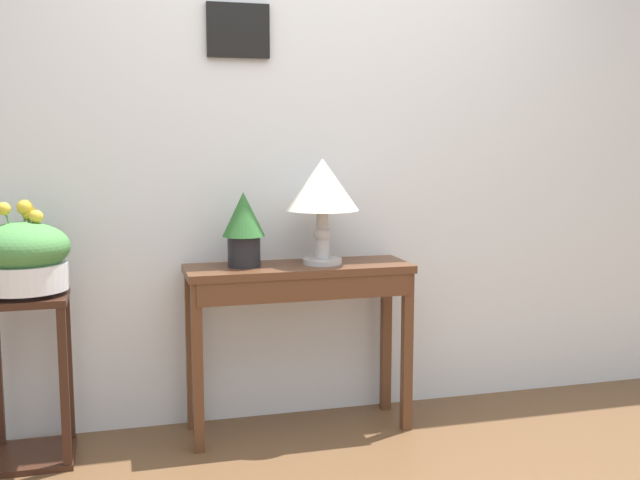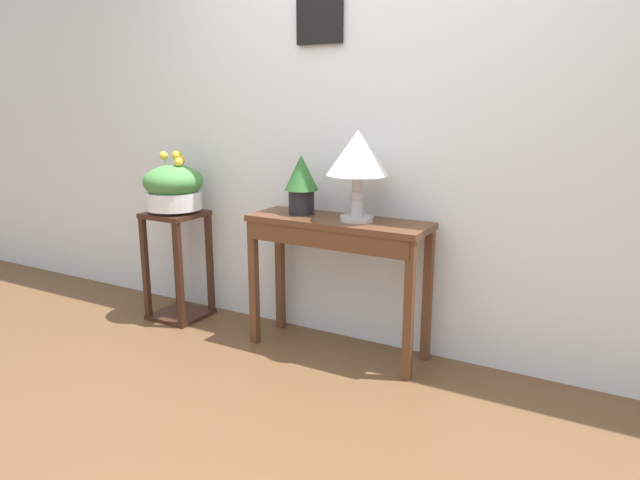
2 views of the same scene
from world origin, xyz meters
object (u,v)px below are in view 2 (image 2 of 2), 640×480
object	(u,v)px
console_table	(336,244)
table_lamp	(358,157)
potted_plant_on_console	(301,181)
planter_bowl_wide	(173,187)
pedestal_stand_left	(178,265)

from	to	relation	value
console_table	table_lamp	bearing A→B (deg)	10.29
potted_plant_on_console	planter_bowl_wide	world-z (taller)	potted_plant_on_console
console_table	planter_bowl_wide	distance (m)	1.19
potted_plant_on_console	console_table	bearing A→B (deg)	-9.09
table_lamp	planter_bowl_wide	world-z (taller)	table_lamp
pedestal_stand_left	planter_bowl_wide	distance (m)	0.52
potted_plant_on_console	planter_bowl_wide	size ratio (longest dim) A/B	0.86
console_table	planter_bowl_wide	xyz separation A→B (m)	(-1.17, -0.01, 0.23)
console_table	pedestal_stand_left	bearing A→B (deg)	-179.26
console_table	pedestal_stand_left	distance (m)	1.20
pedestal_stand_left	planter_bowl_wide	bearing A→B (deg)	63.18
pedestal_stand_left	planter_bowl_wide	xyz separation A→B (m)	(0.00, 0.00, 0.52)
potted_plant_on_console	pedestal_stand_left	world-z (taller)	potted_plant_on_console
table_lamp	potted_plant_on_console	distance (m)	0.39
potted_plant_on_console	planter_bowl_wide	xyz separation A→B (m)	(-0.92, -0.05, -0.09)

